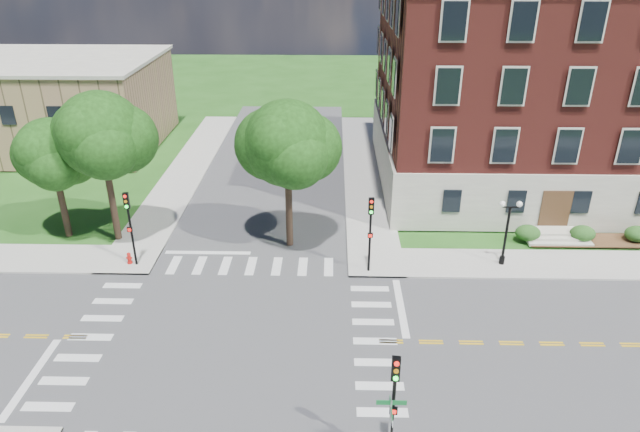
{
  "coord_description": "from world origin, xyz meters",
  "views": [
    {
      "loc": [
        4.96,
        -23.06,
        18.09
      ],
      "look_at": [
        4.25,
        7.81,
        3.2
      ],
      "focal_mm": 32.0,
      "sensor_mm": 36.0,
      "label": 1
    }
  ],
  "objects_px": {
    "traffic_signal_ne": "(370,225)",
    "traffic_signal_nw": "(129,220)",
    "street_sign_pole": "(390,419)",
    "fire_hydrant": "(129,258)",
    "twin_lamp_west": "(507,229)",
    "traffic_signal_se": "(394,396)"
  },
  "relations": [
    {
      "from": "traffic_signal_se",
      "to": "twin_lamp_west",
      "type": "relative_size",
      "value": 1.13
    },
    {
      "from": "traffic_signal_se",
      "to": "twin_lamp_west",
      "type": "xyz_separation_m",
      "value": [
        8.21,
        14.84,
        -0.66
      ]
    },
    {
      "from": "street_sign_pole",
      "to": "traffic_signal_ne",
      "type": "bearing_deg",
      "value": 89.85
    },
    {
      "from": "traffic_signal_se",
      "to": "street_sign_pole",
      "type": "xyz_separation_m",
      "value": [
        -0.1,
        -0.29,
        -0.88
      ]
    },
    {
      "from": "street_sign_pole",
      "to": "fire_hydrant",
      "type": "height_order",
      "value": "street_sign_pole"
    },
    {
      "from": "traffic_signal_ne",
      "to": "traffic_signal_nw",
      "type": "bearing_deg",
      "value": 178.27
    },
    {
      "from": "traffic_signal_nw",
      "to": "street_sign_pole",
      "type": "xyz_separation_m",
      "value": [
        14.27,
        -14.53,
        -0.88
      ]
    },
    {
      "from": "traffic_signal_nw",
      "to": "street_sign_pole",
      "type": "bearing_deg",
      "value": -45.52
    },
    {
      "from": "traffic_signal_ne",
      "to": "traffic_signal_nw",
      "type": "height_order",
      "value": "same"
    },
    {
      "from": "traffic_signal_se",
      "to": "fire_hydrant",
      "type": "bearing_deg",
      "value": 135.89
    },
    {
      "from": "traffic_signal_se",
      "to": "traffic_signal_ne",
      "type": "bearing_deg",
      "value": 90.28
    },
    {
      "from": "traffic_signal_ne",
      "to": "traffic_signal_nw",
      "type": "xyz_separation_m",
      "value": [
        -14.31,
        0.43,
        0.0
      ]
    },
    {
      "from": "traffic_signal_se",
      "to": "fire_hydrant",
      "type": "xyz_separation_m",
      "value": [
        -14.81,
        14.36,
        -2.72
      ]
    },
    {
      "from": "traffic_signal_se",
      "to": "traffic_signal_nw",
      "type": "bearing_deg",
      "value": 135.26
    },
    {
      "from": "traffic_signal_se",
      "to": "fire_hydrant",
      "type": "relative_size",
      "value": 6.4
    },
    {
      "from": "traffic_signal_se",
      "to": "street_sign_pole",
      "type": "distance_m",
      "value": 0.93
    },
    {
      "from": "twin_lamp_west",
      "to": "street_sign_pole",
      "type": "bearing_deg",
      "value": -118.8
    },
    {
      "from": "traffic_signal_se",
      "to": "street_sign_pole",
      "type": "bearing_deg",
      "value": -109.85
    },
    {
      "from": "traffic_signal_ne",
      "to": "fire_hydrant",
      "type": "relative_size",
      "value": 6.4
    },
    {
      "from": "traffic_signal_nw",
      "to": "twin_lamp_west",
      "type": "height_order",
      "value": "traffic_signal_nw"
    },
    {
      "from": "street_sign_pole",
      "to": "twin_lamp_west",
      "type": "bearing_deg",
      "value": 61.2
    },
    {
      "from": "traffic_signal_ne",
      "to": "fire_hydrant",
      "type": "bearing_deg",
      "value": 177.89
    }
  ]
}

